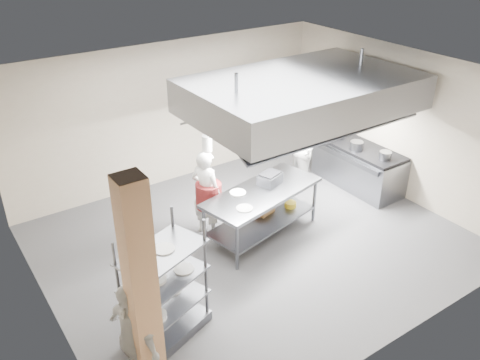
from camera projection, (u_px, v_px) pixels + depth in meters
floor at (254, 242)px, 9.07m from camera, size 7.00×7.00×0.00m
ceiling at (257, 78)px, 7.66m from camera, size 7.00×7.00×0.00m
wall_back at (171, 114)px, 10.55m from camera, size 7.00×0.00×7.00m
wall_left at (38, 235)px, 6.62m from camera, size 0.00×6.00×6.00m
wall_right at (397, 123)px, 10.11m from camera, size 0.00×6.00×6.00m
column at (142, 298)px, 5.54m from camera, size 0.30×0.30×3.00m
exhaust_hood at (303, 94)px, 8.88m from camera, size 4.00×2.50×0.60m
hood_strip_a at (261, 122)px, 8.59m from camera, size 1.60×0.12×0.04m
hood_strip_b at (338, 102)px, 9.48m from camera, size 1.60×0.12×0.04m
wall_shelf at (246, 100)px, 11.33m from camera, size 1.50×0.28×0.04m
island at (262, 213)px, 9.07m from camera, size 2.39×1.38×0.91m
island_worktop at (262, 192)px, 8.88m from camera, size 2.39×1.38×0.06m
island_undershelf at (262, 220)px, 9.15m from camera, size 2.20×1.25×0.04m
pass_rack at (164, 284)px, 6.73m from camera, size 1.30×1.01×1.71m
cooking_range at (358, 167)px, 10.78m from camera, size 0.80×2.00×0.84m
range_top at (360, 148)px, 10.56m from camera, size 0.78×1.96×0.06m
chef_head at (206, 193)px, 8.95m from camera, size 0.60×0.71×1.66m
chef_line at (298, 149)px, 10.41m from camera, size 0.88×1.03×1.83m
chef_plating at (133, 339)px, 5.94m from camera, size 0.55×0.99×1.60m
griddle at (270, 179)px, 9.04m from camera, size 0.48×0.42×0.20m
wicker_basket at (264, 209)px, 9.31m from camera, size 0.39×0.31×0.15m
stockpot at (357, 146)px, 10.36m from camera, size 0.26×0.26×0.18m
plate_stack at (166, 302)px, 6.87m from camera, size 0.28×0.28×0.05m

